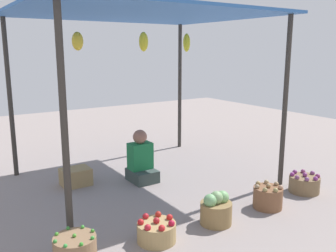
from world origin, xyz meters
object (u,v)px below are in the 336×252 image
Objects in this scene: basket_potatoes at (268,197)px; wooden_crate_near_vendor at (76,177)px; basket_cabbages at (216,210)px; basket_green_chilies at (75,251)px; vendor_person at (141,162)px; basket_purple_onions at (304,184)px; basket_red_apples at (157,231)px.

basket_potatoes is 0.88× the size of wooden_crate_near_vendor.
wooden_crate_near_vendor is (-0.91, 2.06, -0.04)m from basket_cabbages.
basket_green_chilies is 1.01× the size of basket_cabbages.
vendor_person is 1.91× the size of wooden_crate_near_vendor.
basket_purple_onions is 3.25m from wooden_crate_near_vendor.
basket_red_apples reaches higher than wooden_crate_near_vendor.
basket_red_apples is at bearing -179.71° from basket_purple_onions.
basket_red_apples is at bearing -114.48° from vendor_person.
basket_potatoes reaches higher than basket_red_apples.
vendor_person is 1.92m from basket_potatoes.
basket_cabbages reaches higher than basket_potatoes.
basket_red_apples is (-0.75, -1.65, -0.19)m from vendor_person.
basket_purple_onions is (0.83, 0.08, -0.02)m from basket_potatoes.
basket_potatoes is (1.59, -0.07, 0.03)m from basket_red_apples.
basket_potatoes is at bearing -174.54° from basket_purple_onions.
basket_green_chilies is 0.85m from basket_red_apples.
basket_green_chilies reaches higher than basket_purple_onions.
basket_potatoes is at bearing -50.37° from wooden_crate_near_vendor.
basket_red_apples is at bearing 177.60° from basket_potatoes.
basket_green_chilies is at bearing 177.78° from basket_cabbages.
vendor_person is 2.16× the size of basket_potatoes.
basket_red_apples is 1.12× the size of basket_potatoes.
basket_cabbages is 2.25m from wooden_crate_near_vendor.
basket_cabbages is at bearing -66.25° from wooden_crate_near_vendor.
vendor_person is 2.00× the size of basket_green_chilies.
basket_red_apples is 1.05× the size of basket_cabbages.
basket_green_chilies is 2.45m from basket_potatoes.
vendor_person is 1.89× the size of basket_purple_onions.
basket_green_chilies is 1.62m from basket_cabbages.
basket_cabbages reaches higher than basket_red_apples.
vendor_person is 1.83m from basket_red_apples.
vendor_person is 2.29m from basket_green_chilies.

